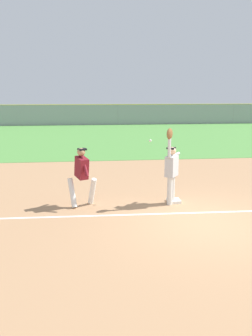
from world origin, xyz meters
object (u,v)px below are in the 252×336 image
object	(u,v)px
runner	(82,173)
parked_car_black	(81,116)
first_base	(174,201)
parked_car_silver	(176,115)
fielder	(171,167)
parked_car_white	(127,115)
parked_car_red	(36,116)
baseball	(150,141)

from	to	relation	value
runner	parked_car_black	xyz separation A→B (m)	(-0.68, 28.19, -0.32)
first_base	parked_car_silver	bearing A→B (deg)	75.66
first_base	parked_car_silver	size ratio (longest dim) A/B	0.09
parked_car_black	parked_car_silver	xyz separation A→B (m)	(10.52, -0.33, 0.00)
fielder	parked_car_white	bearing A→B (deg)	-57.83
parked_car_silver	parked_car_red	bearing A→B (deg)	-179.42
parked_car_red	first_base	bearing A→B (deg)	-74.32
fielder	parked_car_black	size ratio (longest dim) A/B	0.50
parked_car_red	parked_car_white	xyz separation A→B (m)	(9.81, 0.39, 0.00)
fielder	runner	bearing A→B (deg)	33.73
fielder	parked_car_red	distance (m)	29.20
parked_car_white	parked_car_silver	distance (m)	5.50
parked_car_white	parked_car_silver	size ratio (longest dim) A/B	1.00
runner	parked_car_red	distance (m)	28.50
parked_car_white	baseball	bearing A→B (deg)	-96.19
parked_car_red	parked_car_black	world-z (taller)	same
first_base	parked_car_black	xyz separation A→B (m)	(-3.42, 28.12, 0.63)
parked_car_white	runner	bearing A→B (deg)	-100.19
first_base	parked_car_black	bearing A→B (deg)	96.93
first_base	parked_car_white	world-z (taller)	parked_car_white
fielder	parked_car_silver	xyz separation A→B (m)	(7.25, 27.95, -0.45)
first_base	parked_car_silver	xyz separation A→B (m)	(7.10, 27.79, 0.63)
first_base	parked_car_red	distance (m)	29.09
runner	baseball	xyz separation A→B (m)	(2.03, 0.28, 0.86)
baseball	parked_car_black	size ratio (longest dim) A/B	0.02
first_base	runner	size ratio (longest dim) A/B	0.22
baseball	parked_car_silver	size ratio (longest dim) A/B	0.02
first_base	parked_car_white	bearing A→B (deg)	86.71
parked_car_red	parked_car_silver	xyz separation A→B (m)	(15.28, -0.12, 0.00)
runner	parked_car_silver	distance (m)	29.55
parked_car_silver	fielder	bearing A→B (deg)	-103.53
first_base	fielder	size ratio (longest dim) A/B	0.17
baseball	parked_car_silver	world-z (taller)	baseball
fielder	baseball	xyz separation A→B (m)	(-0.57, 0.37, 0.74)
parked_car_silver	first_base	bearing A→B (deg)	-103.33
first_base	parked_car_silver	distance (m)	28.69
fielder	parked_car_red	world-z (taller)	fielder
runner	parked_car_black	bearing A→B (deg)	66.62
parked_car_red	parked_car_black	bearing A→B (deg)	1.93
parked_car_silver	runner	bearing A→B (deg)	-108.46
baseball	parked_car_red	xyz separation A→B (m)	(-7.47, 27.70, -1.18)
parked_car_red	baseball	bearing A→B (deg)	-75.57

